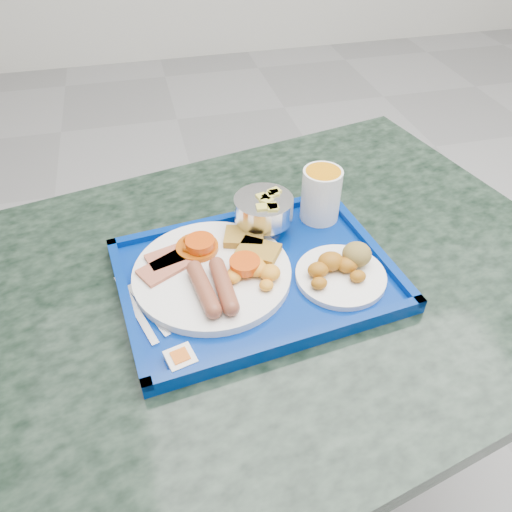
{
  "coord_description": "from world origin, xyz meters",
  "views": [
    {
      "loc": [
        -0.87,
        -0.8,
        1.36
      ],
      "look_at": [
        -0.73,
        -0.2,
        0.82
      ],
      "focal_mm": 35.0,
      "sensor_mm": 36.0,
      "label": 1
    }
  ],
  "objects_px": {
    "bread_plate": "(342,269)",
    "juice_cup": "(321,193)",
    "tray": "(256,276)",
    "fruit_bowl": "(264,209)",
    "main_plate": "(217,270)",
    "table": "(243,354)"
  },
  "relations": [
    {
      "from": "bread_plate",
      "to": "juice_cup",
      "type": "height_order",
      "value": "juice_cup"
    },
    {
      "from": "tray",
      "to": "fruit_bowl",
      "type": "height_order",
      "value": "fruit_bowl"
    },
    {
      "from": "main_plate",
      "to": "juice_cup",
      "type": "distance_m",
      "value": 0.25
    },
    {
      "from": "table",
      "to": "bread_plate",
      "type": "distance_m",
      "value": 0.28
    },
    {
      "from": "tray",
      "to": "fruit_bowl",
      "type": "distance_m",
      "value": 0.13
    },
    {
      "from": "main_plate",
      "to": "juice_cup",
      "type": "xyz_separation_m",
      "value": [
        0.22,
        0.12,
        0.04
      ]
    },
    {
      "from": "table",
      "to": "juice_cup",
      "type": "bearing_deg",
      "value": 34.66
    },
    {
      "from": "tray",
      "to": "main_plate",
      "type": "bearing_deg",
      "value": 170.41
    },
    {
      "from": "tray",
      "to": "bread_plate",
      "type": "relative_size",
      "value": 3.22
    },
    {
      "from": "main_plate",
      "to": "fruit_bowl",
      "type": "height_order",
      "value": "fruit_bowl"
    },
    {
      "from": "juice_cup",
      "to": "tray",
      "type": "bearing_deg",
      "value": -141.13
    },
    {
      "from": "table",
      "to": "main_plate",
      "type": "distance_m",
      "value": 0.23
    },
    {
      "from": "tray",
      "to": "main_plate",
      "type": "height_order",
      "value": "main_plate"
    },
    {
      "from": "fruit_bowl",
      "to": "juice_cup",
      "type": "height_order",
      "value": "juice_cup"
    },
    {
      "from": "table",
      "to": "bread_plate",
      "type": "xyz_separation_m",
      "value": [
        0.17,
        -0.04,
        0.23
      ]
    },
    {
      "from": "fruit_bowl",
      "to": "juice_cup",
      "type": "xyz_separation_m",
      "value": [
        0.11,
        0.02,
        0.01
      ]
    },
    {
      "from": "bread_plate",
      "to": "juice_cup",
      "type": "xyz_separation_m",
      "value": [
        0.02,
        0.17,
        0.04
      ]
    },
    {
      "from": "main_plate",
      "to": "table",
      "type": "bearing_deg",
      "value": -18.07
    },
    {
      "from": "bread_plate",
      "to": "juice_cup",
      "type": "bearing_deg",
      "value": 83.74
    },
    {
      "from": "tray",
      "to": "bread_plate",
      "type": "height_order",
      "value": "bread_plate"
    },
    {
      "from": "fruit_bowl",
      "to": "main_plate",
      "type": "bearing_deg",
      "value": -136.89
    },
    {
      "from": "tray",
      "to": "juice_cup",
      "type": "bearing_deg",
      "value": 38.87
    }
  ]
}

